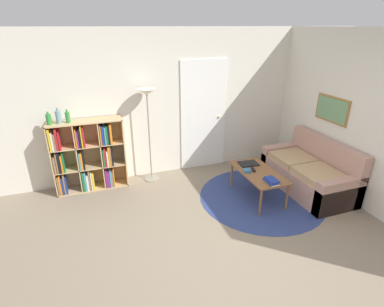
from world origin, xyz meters
The scene contains 15 objects.
ground_plane centered at (0.00, 0.00, 0.00)m, with size 14.00×14.00×0.00m, color gray.
wall_back centered at (0.02, 2.74, 1.29)m, with size 7.62×0.11×2.60m.
wall_right centered at (2.33, 1.36, 1.30)m, with size 0.08×5.72×2.60m.
rug centered at (1.01, 1.25, 0.00)m, with size 2.02×2.02×0.01m.
bookshelf centered at (-1.62, 2.53, 0.59)m, with size 1.17×0.34×1.21m.
floor_lamp centered at (-0.55, 2.48, 1.40)m, with size 0.31×0.31×1.66m.
couch centered at (1.95, 1.24, 0.29)m, with size 0.82×1.61×0.87m.
coffee_table centered at (0.95, 1.30, 0.41)m, with size 0.54×1.03×0.46m.
laptop centered at (0.93, 1.61, 0.47)m, with size 0.33×0.25×0.02m.
bowl centered at (0.78, 1.36, 0.48)m, with size 0.13×0.13×0.04m.
book_stack_on_table centered at (0.93, 0.92, 0.49)m, with size 0.16×0.23×0.06m.
remote centered at (0.90, 1.38, 0.47)m, with size 0.08×0.15×0.02m.
bottle_left centered at (-2.08, 2.51, 1.29)m, with size 0.08×0.08×0.20m.
bottle_middle centered at (-1.94, 2.52, 1.31)m, with size 0.08×0.08×0.25m.
bottle_right centered at (-1.81, 2.51, 1.30)m, with size 0.07×0.07×0.21m.
Camera 1 is at (-1.49, -2.38, 2.62)m, focal length 28.00 mm.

